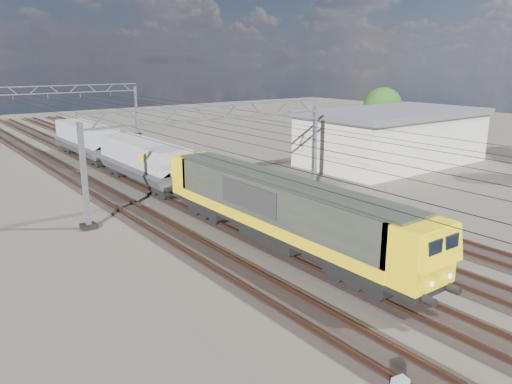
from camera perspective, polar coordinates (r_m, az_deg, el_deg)
ground at (r=33.44m, az=-0.69°, el=-2.83°), size 160.00×160.00×0.00m
track_outer_west at (r=30.47m, az=-9.90°, el=-4.70°), size 2.60×140.00×0.30m
track_loco at (r=32.34m, az=-3.57°, el=-3.34°), size 2.60×140.00×0.30m
track_inner_east at (r=34.57m, az=1.99°, el=-2.11°), size 2.60×140.00×0.30m
track_outer_east at (r=37.10m, az=6.83°, el=-1.02°), size 2.60×140.00×0.30m
catenary_gantry_mid at (r=35.73m, az=-4.49°, el=4.74°), size 19.90×0.90×7.11m
catenary_gantry_far at (r=68.70m, az=-20.92°, el=8.67°), size 19.90×0.90×7.11m
overhead_wires at (r=38.88m, az=-7.72°, el=8.22°), size 12.03×140.00×0.53m
locomotive at (r=27.47m, az=2.57°, el=-1.72°), size 2.76×21.10×3.62m
hopper_wagon_lead at (r=42.32m, az=-12.75°, el=3.69°), size 3.38×13.00×3.25m
hopper_wagon_mid at (r=55.44m, az=-18.81°, el=5.85°), size 3.38×13.00×3.25m
industrial_shed at (r=52.17m, az=15.30°, el=6.14°), size 18.60×10.60×5.40m
tree_far at (r=63.25m, az=14.58°, el=9.22°), size 5.21×4.81×7.01m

